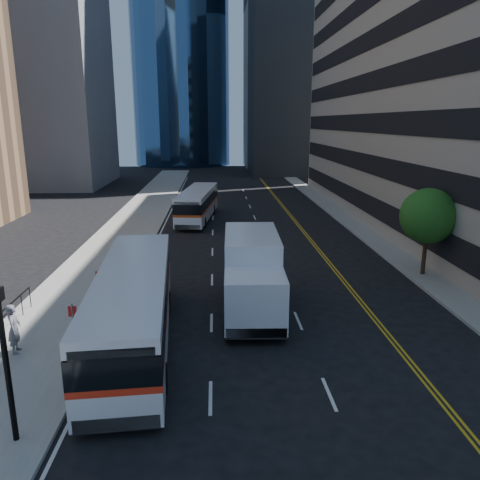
% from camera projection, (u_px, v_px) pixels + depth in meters
% --- Properties ---
extents(ground, '(160.00, 160.00, 0.00)m').
position_uv_depth(ground, '(295.00, 341.00, 19.61)').
color(ground, black).
rests_on(ground, ground).
extents(sidewalk_west, '(5.00, 90.00, 0.15)m').
position_uv_depth(sidewalk_west, '(137.00, 220.00, 43.24)').
color(sidewalk_west, gray).
rests_on(sidewalk_west, ground).
extents(sidewalk_east, '(2.00, 90.00, 0.15)m').
position_uv_depth(sidewalk_east, '(345.00, 218.00, 44.26)').
color(sidewalk_east, gray).
rests_on(sidewalk_east, ground).
extents(midrise_west, '(18.00, 18.00, 35.00)m').
position_uv_depth(midrise_west, '(33.00, 57.00, 64.19)').
color(midrise_west, gray).
rests_on(midrise_west, ground).
extents(street_tree, '(3.20, 3.20, 5.10)m').
position_uv_depth(street_tree, '(428.00, 216.00, 26.93)').
color(street_tree, '#332114').
rests_on(street_tree, sidewalk_east).
extents(lamp_post, '(0.28, 0.28, 4.56)m').
position_uv_depth(lamp_post, '(5.00, 357.00, 12.66)').
color(lamp_post, black).
rests_on(lamp_post, sidewalk_west).
extents(bus_front, '(3.60, 12.47, 3.17)m').
position_uv_depth(bus_front, '(134.00, 305.00, 18.87)').
color(bus_front, silver).
rests_on(bus_front, ground).
extents(bus_rear, '(3.75, 11.18, 2.83)m').
position_uv_depth(bus_rear, '(198.00, 204.00, 43.38)').
color(bus_rear, white).
rests_on(bus_rear, ground).
extents(box_truck, '(2.87, 7.63, 3.61)m').
position_uv_depth(box_truck, '(252.00, 273.00, 22.33)').
color(box_truck, white).
rests_on(box_truck, ground).
extents(pedestrian, '(0.56, 0.78, 1.99)m').
position_uv_depth(pedestrian, '(14.00, 329.00, 18.08)').
color(pedestrian, slate).
rests_on(pedestrian, sidewalk_west).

